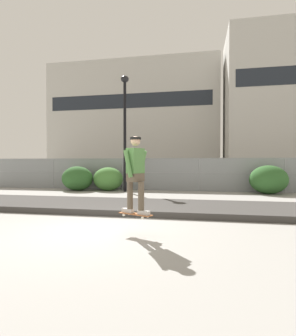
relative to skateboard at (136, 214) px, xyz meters
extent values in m
plane|color=gray|center=(-0.97, 0.22, -0.47)|extent=(120.00, 120.00, 0.00)
cube|color=#3D3A38|center=(-0.97, 3.30, -0.37)|extent=(15.79, 2.85, 0.19)
cube|color=#9E5B33|center=(0.00, 0.00, 0.00)|extent=(0.81, 0.52, 0.02)
cylinder|color=silver|center=(0.27, -0.03, -0.03)|extent=(0.06, 0.05, 0.05)
cylinder|color=silver|center=(0.20, -0.19, -0.03)|extent=(0.06, 0.05, 0.05)
cylinder|color=silver|center=(-0.20, 0.19, -0.03)|extent=(0.06, 0.05, 0.05)
cylinder|color=silver|center=(-0.27, 0.03, -0.03)|extent=(0.06, 0.05, 0.05)
cube|color=#99999E|center=(0.24, -0.11, -0.01)|extent=(0.11, 0.15, 0.01)
cube|color=#99999E|center=(-0.24, 0.11, -0.01)|extent=(0.11, 0.15, 0.01)
cube|color=#B2ADA8|center=(0.20, -0.09, 0.06)|extent=(0.30, 0.21, 0.09)
cube|color=#B2ADA8|center=(-0.20, 0.09, 0.06)|extent=(0.30, 0.21, 0.09)
cylinder|color=brown|center=(0.14, -0.07, 0.41)|extent=(0.13, 0.13, 0.61)
cylinder|color=brown|center=(-0.14, 0.07, 0.41)|extent=(0.13, 0.13, 0.61)
cube|color=brown|center=(0.00, 0.00, 0.80)|extent=(0.36, 0.41, 0.18)
cube|color=#4C7F3F|center=(0.00, 0.00, 1.16)|extent=(0.36, 0.44, 0.54)
cylinder|color=#4C7F3F|center=(0.10, 0.22, 1.10)|extent=(0.25, 0.18, 0.58)
cylinder|color=#4C7F3F|center=(-0.10, -0.22, 1.10)|extent=(0.25, 0.18, 0.58)
sphere|color=tan|center=(0.00, 0.00, 1.58)|extent=(0.21, 0.21, 0.21)
cylinder|color=black|center=(0.00, 0.00, 1.64)|extent=(0.24, 0.24, 0.05)
cylinder|color=gray|center=(-7.67, 9.83, 0.46)|extent=(0.06, 0.06, 1.85)
cylinder|color=gray|center=(-3.20, 9.83, 0.46)|extent=(0.06, 0.06, 1.85)
cylinder|color=gray|center=(1.26, 9.83, 0.46)|extent=(0.06, 0.06, 1.85)
cylinder|color=gray|center=(5.73, 9.83, 0.46)|extent=(0.06, 0.06, 1.85)
cylinder|color=gray|center=(-0.97, 9.83, 1.34)|extent=(22.34, 0.04, 0.04)
cylinder|color=gray|center=(-0.97, 9.83, 0.55)|extent=(22.34, 0.04, 0.04)
cylinder|color=gray|center=(-0.97, 9.83, -0.41)|extent=(22.34, 0.04, 0.04)
cube|color=gray|center=(-0.97, 9.83, 0.46)|extent=(22.34, 0.01, 1.85)
cylinder|color=black|center=(-2.73, 8.76, 2.52)|extent=(0.16, 0.16, 5.98)
ellipsoid|color=black|center=(-2.73, 8.76, 5.69)|extent=(0.44, 0.44, 0.36)
cube|color=black|center=(-6.04, 12.69, 0.20)|extent=(4.55, 2.21, 0.70)
cube|color=#23282D|center=(-6.24, 12.67, 0.87)|extent=(2.34, 1.80, 0.64)
cylinder|color=black|center=(-4.77, 13.67, -0.15)|extent=(0.66, 0.30, 0.64)
cylinder|color=black|center=(-4.60, 11.97, -0.15)|extent=(0.66, 0.30, 0.64)
cylinder|color=black|center=(-7.48, 13.41, -0.15)|extent=(0.66, 0.30, 0.64)
cylinder|color=black|center=(-7.32, 11.71, -0.15)|extent=(0.66, 0.30, 0.64)
cube|color=navy|center=(-0.07, 12.99, 0.20)|extent=(4.53, 2.15, 0.70)
cube|color=#23282D|center=(-0.27, 12.97, 0.87)|extent=(2.32, 1.77, 0.64)
cylinder|color=black|center=(1.22, 13.95, -0.15)|extent=(0.66, 0.29, 0.64)
cylinder|color=black|center=(1.36, 12.25, -0.15)|extent=(0.66, 0.29, 0.64)
cylinder|color=black|center=(-1.50, 13.73, -0.15)|extent=(0.66, 0.29, 0.64)
cylinder|color=black|center=(-1.36, 12.03, -0.15)|extent=(0.66, 0.29, 0.64)
cube|color=#B2AFA8|center=(-11.23, 48.36, 9.51)|extent=(31.25, 15.54, 19.95)
cube|color=#1E232B|center=(-11.23, 40.57, 11.90)|extent=(28.75, 0.04, 2.50)
ellipsoid|color=#2D5B28|center=(-5.57, 8.81, 0.23)|extent=(1.79, 1.46, 1.38)
ellipsoid|color=#477F38|center=(-3.84, 9.14, 0.20)|extent=(1.72, 1.40, 1.33)
ellipsoid|color=#2D5B28|center=(4.75, 9.05, 0.26)|extent=(1.88, 1.54, 1.46)
camera|label=1|loc=(1.40, -5.76, 1.11)|focal=29.33mm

